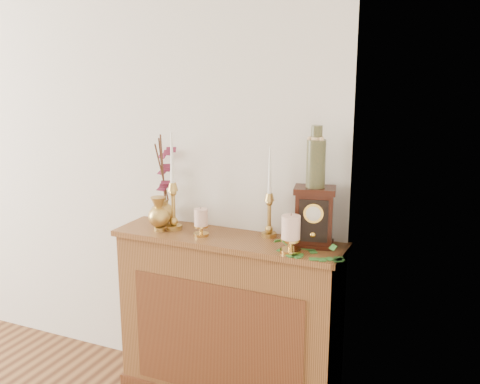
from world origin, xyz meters
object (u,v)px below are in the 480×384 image
at_px(candlestick_left, 173,198).
at_px(ceramic_vase, 316,160).
at_px(bud_vase, 159,214).
at_px(ginger_jar, 166,183).
at_px(candlestick_center, 269,208).
at_px(mantel_clock, 314,217).

xyz_separation_m(candlestick_left, ceramic_vase, (0.78, 0.05, 0.26)).
bearing_deg(bud_vase, ginger_jar, 106.38).
relative_size(candlestick_center, ginger_jar, 0.92).
bearing_deg(bud_vase, mantel_clock, 7.06).
distance_m(ginger_jar, ceramic_vase, 0.90).
height_order(bud_vase, ceramic_vase, ceramic_vase).
bearing_deg(ginger_jar, candlestick_left, -41.47).
height_order(ginger_jar, mantel_clock, ginger_jar).
height_order(candlestick_left, ginger_jar, candlestick_left).
bearing_deg(candlestick_center, mantel_clock, -10.80).
height_order(candlestick_left, candlestick_center, candlestick_left).
distance_m(mantel_clock, ceramic_vase, 0.29).
xyz_separation_m(bud_vase, ceramic_vase, (0.83, 0.11, 0.34)).
xyz_separation_m(bud_vase, ginger_jar, (-0.04, 0.15, 0.14)).
relative_size(ginger_jar, mantel_clock, 1.72).
bearing_deg(bud_vase, candlestick_left, 47.48).
distance_m(bud_vase, mantel_clock, 0.84).
xyz_separation_m(candlestick_left, ginger_jar, (-0.10, 0.09, 0.06)).
xyz_separation_m(ginger_jar, ceramic_vase, (0.87, -0.04, 0.20)).
xyz_separation_m(candlestick_center, bud_vase, (-0.58, -0.15, -0.06)).
distance_m(candlestick_center, bud_vase, 0.60).
relative_size(candlestick_center, ceramic_vase, 1.58).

